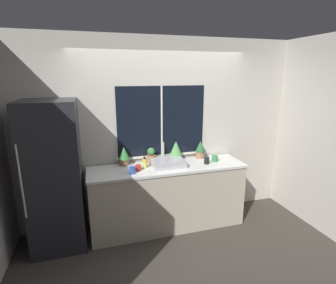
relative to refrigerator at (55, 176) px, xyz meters
The scene contains 16 objects.
ground_plane 1.77m from the refrigerator, 11.00° to the right, with size 14.00×14.00×0.00m, color #38332D.
wall_back 1.57m from the refrigerator, 13.38° to the left, with size 8.00×0.09×2.70m.
wall_left 1.41m from the refrigerator, 116.37° to the left, with size 0.06×7.00×2.70m.
wall_right 3.77m from the refrigerator, 18.90° to the left, with size 0.06×7.00×2.70m.
counter 1.55m from the refrigerator, ahead, with size 2.20×0.59×0.93m.
refrigerator is the anchor object (origin of this frame).
sink 1.48m from the refrigerator, ahead, with size 0.45×0.44×0.28m.
potted_plant_far_left 0.93m from the refrigerator, 13.24° to the left, with size 0.16×0.16×0.27m.
potted_plant_center_left 1.31m from the refrigerator, ahead, with size 0.13×0.13×0.23m.
potted_plant_center_right 1.68m from the refrigerator, ahead, with size 0.19×0.19×0.29m.
potted_plant_far_right 2.07m from the refrigerator, ahead, with size 0.15×0.15×0.27m.
soap_bottle 1.15m from the refrigerator, ahead, with size 0.06×0.06×0.16m.
mug_black 2.04m from the refrigerator, ahead, with size 0.07×0.07×0.10m.
mug_green 2.20m from the refrigerator, ahead, with size 0.09×0.09×0.09m.
mug_blue 0.96m from the refrigerator, ahead, with size 0.08×0.08×0.10m.
mug_red 1.04m from the refrigerator, ahead, with size 0.08×0.08×0.08m.
Camera 1 is at (-0.98, -3.05, 2.18)m, focal length 28.00 mm.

